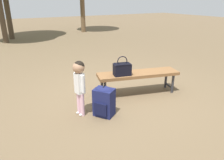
{
  "coord_description": "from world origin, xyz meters",
  "views": [
    {
      "loc": [
        2.06,
        3.19,
        1.79
      ],
      "look_at": [
        0.29,
        0.17,
        0.45
      ],
      "focal_mm": 33.92,
      "sensor_mm": 36.0,
      "label": 1
    }
  ],
  "objects_px": {
    "child_standing": "(79,80)",
    "park_bench": "(138,75)",
    "handbag": "(122,69)",
    "backpack_large": "(104,100)"
  },
  "relations": [
    {
      "from": "park_bench",
      "to": "child_standing",
      "type": "distance_m",
      "value": 1.33
    },
    {
      "from": "park_bench",
      "to": "backpack_large",
      "type": "height_order",
      "value": "backpack_large"
    },
    {
      "from": "handbag",
      "to": "child_standing",
      "type": "distance_m",
      "value": 0.97
    },
    {
      "from": "park_bench",
      "to": "handbag",
      "type": "relative_size",
      "value": 4.48
    },
    {
      "from": "park_bench",
      "to": "child_standing",
      "type": "relative_size",
      "value": 1.8
    },
    {
      "from": "handbag",
      "to": "backpack_large",
      "type": "xyz_separation_m",
      "value": [
        0.63,
        0.44,
        -0.31
      ]
    },
    {
      "from": "park_bench",
      "to": "handbag",
      "type": "height_order",
      "value": "handbag"
    },
    {
      "from": "handbag",
      "to": "child_standing",
      "type": "bearing_deg",
      "value": 13.26
    },
    {
      "from": "child_standing",
      "to": "park_bench",
      "type": "bearing_deg",
      "value": -171.62
    },
    {
      "from": "handbag",
      "to": "park_bench",
      "type": "bearing_deg",
      "value": 175.0
    }
  ]
}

